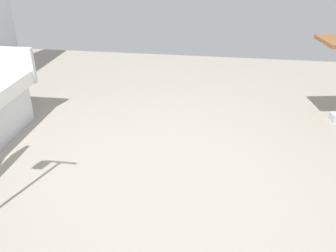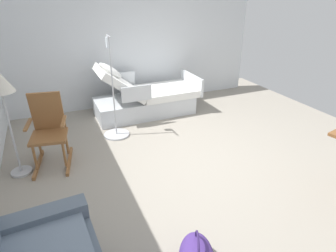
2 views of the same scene
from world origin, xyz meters
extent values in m
plane|color=gray|center=(0.00, 0.00, 0.00)|extent=(6.72, 6.72, 0.00)
cube|color=silver|center=(2.74, 0.00, 1.35)|extent=(0.10, 5.48, 2.70)
cube|color=silver|center=(1.98, 0.08, 0.17)|extent=(0.88, 1.93, 0.35)
cube|color=white|center=(1.99, -0.39, 0.42)|extent=(0.92, 1.16, 0.14)
cube|color=white|center=(1.98, 0.56, 0.71)|extent=(0.91, 0.84, 0.69)
ellipsoid|color=white|center=(1.98, 0.71, 0.96)|extent=(0.34, 0.47, 0.40)
cube|color=silver|center=(1.48, 0.38, 0.63)|extent=(0.04, 0.56, 0.28)
cube|color=silver|center=(2.49, 0.39, 0.63)|extent=(0.04, 0.56, 0.28)
cube|color=silver|center=(1.99, -0.99, 0.53)|extent=(0.95, 0.05, 0.36)
cylinder|color=black|center=(1.62, 0.88, 0.05)|extent=(0.10, 0.10, 0.10)
cylinder|color=black|center=(2.34, 0.88, 0.05)|extent=(0.10, 0.10, 0.10)
cylinder|color=black|center=(1.63, -0.72, 0.05)|extent=(0.10, 0.10, 0.10)
cylinder|color=black|center=(2.35, -0.72, 0.05)|extent=(0.10, 0.10, 0.10)
cube|color=slate|center=(-1.40, 2.04, 0.49)|extent=(0.71, 0.69, 0.10)
cube|color=slate|center=(-1.06, 2.10, 0.30)|extent=(0.23, 0.86, 0.60)
cube|color=brown|center=(0.74, 2.14, 0.03)|extent=(0.75, 0.18, 0.05)
cube|color=brown|center=(0.67, 1.71, 0.03)|extent=(0.75, 0.18, 0.05)
cylinder|color=brown|center=(0.49, 1.77, 0.25)|extent=(0.04, 0.04, 0.40)
cylinder|color=brown|center=(0.56, 2.15, 0.25)|extent=(0.04, 0.04, 0.40)
cylinder|color=brown|center=(0.85, 1.70, 0.25)|extent=(0.04, 0.04, 0.40)
cylinder|color=brown|center=(0.92, 2.08, 0.25)|extent=(0.04, 0.04, 0.40)
cube|color=brown|center=(0.71, 1.93, 0.45)|extent=(0.54, 0.56, 0.04)
cube|color=brown|center=(0.90, 1.89, 0.75)|extent=(0.20, 0.45, 0.60)
cube|color=brown|center=(0.64, 1.70, 0.67)|extent=(0.39, 0.11, 0.03)
cube|color=brown|center=(0.73, 2.16, 0.67)|extent=(0.39, 0.11, 0.03)
cylinder|color=#B2B5BA|center=(0.65, 2.36, 0.01)|extent=(0.28, 0.28, 0.03)
cylinder|color=#B2B5BA|center=(0.65, 2.36, 0.60)|extent=(0.03, 0.03, 1.15)
torus|color=#312055|center=(-1.69, 0.86, 0.28)|extent=(0.28, 0.14, 0.30)
cylinder|color=#B2B5BA|center=(1.24, 0.85, 0.01)|extent=(0.44, 0.44, 0.03)
cylinder|color=#B2B5BA|center=(1.24, 0.85, 0.85)|extent=(0.02, 0.02, 1.65)
cube|color=#B2B5BA|center=(1.24, 0.85, 1.68)|extent=(0.28, 0.02, 0.02)
cube|color=white|center=(1.36, 0.85, 1.57)|extent=(0.09, 0.04, 0.16)
camera|label=1|loc=(-0.34, 2.34, 1.69)|focal=39.95mm
camera|label=2|loc=(-3.25, 1.81, 2.32)|focal=30.86mm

